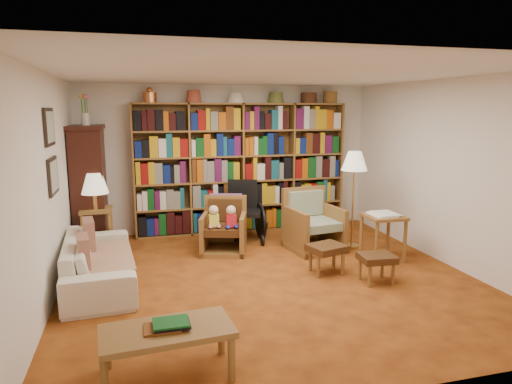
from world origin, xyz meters
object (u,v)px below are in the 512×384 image
object	(u,v)px
floor_lamp	(354,165)
armchair_sage	(312,226)
side_table_papers	(383,223)
footstool_b	(377,260)
wheelchair	(245,213)
side_table_lamp	(97,220)
sofa	(99,261)
footstool_a	(327,250)
coffee_table	(167,334)
armchair_leather	(223,228)

from	to	relation	value
floor_lamp	armchair_sage	bearing A→B (deg)	170.70
floor_lamp	side_table_papers	distance (m)	1.01
armchair_sage	footstool_b	bearing A→B (deg)	-81.10
wheelchair	side_table_lamp	bearing A→B (deg)	-176.58
armchair_sage	side_table_papers	distance (m)	1.10
sofa	side_table_papers	world-z (taller)	side_table_papers
wheelchair	footstool_a	bearing A→B (deg)	-69.48
armchair_sage	coffee_table	distance (m)	3.73
footstool_b	armchair_sage	bearing A→B (deg)	98.90
coffee_table	sofa	bearing A→B (deg)	106.67
footstool_a	coffee_table	bearing A→B (deg)	-139.96
wheelchair	footstool_b	xyz separation A→B (m)	(1.12, -2.22, -0.16)
armchair_leather	armchair_sage	distance (m)	1.35
side_table_lamp	armchair_leather	world-z (taller)	armchair_leather
side_table_papers	footstool_a	size ratio (longest dim) A/B	1.27
armchair_leather	coffee_table	distance (m)	3.28
side_table_papers	coffee_table	bearing A→B (deg)	-146.07
floor_lamp	footstool_b	distance (m)	1.77
side_table_lamp	side_table_papers	size ratio (longest dim) A/B	1.00
armchair_sage	footstool_b	size ratio (longest dim) A/B	2.07
footstool_a	sofa	bearing A→B (deg)	172.33
floor_lamp	footstool_a	xyz separation A→B (m)	(-0.84, -0.97, -0.96)
armchair_leather	wheelchair	bearing A→B (deg)	45.75
side_table_papers	armchair_sage	bearing A→B (deg)	134.38
footstool_a	floor_lamp	bearing A→B (deg)	48.89
side_table_lamp	footstool_b	distance (m)	3.97
side_table_lamp	wheelchair	xyz separation A→B (m)	(2.25, 0.13, -0.06)
armchair_sage	wheelchair	world-z (taller)	wheelchair
coffee_table	side_table_papers	bearing A→B (deg)	33.93
armchair_sage	footstool_a	xyz separation A→B (m)	(-0.22, -1.07, -0.04)
floor_lamp	footstool_b	xyz separation A→B (m)	(-0.38, -1.42, -0.98)
armchair_leather	wheelchair	world-z (taller)	wheelchair
footstool_a	coffee_table	size ratio (longest dim) A/B	0.50
sofa	side_table_lamp	bearing A→B (deg)	1.18
sofa	footstool_a	world-z (taller)	sofa
armchair_sage	footstool_a	world-z (taller)	armchair_sage
floor_lamp	sofa	bearing A→B (deg)	-170.83
footstool_a	wheelchair	bearing A→B (deg)	110.52
sofa	footstool_b	bearing A→B (deg)	-107.69
wheelchair	side_table_papers	distance (m)	2.20
sofa	armchair_leather	world-z (taller)	armchair_leather
side_table_papers	footstool_b	size ratio (longest dim) A/B	1.53
sofa	footstool_a	size ratio (longest dim) A/B	3.71
wheelchair	coffee_table	bearing A→B (deg)	-112.70
side_table_lamp	coffee_table	xyz separation A→B (m)	(0.76, -3.44, -0.15)
wheelchair	floor_lamp	xyz separation A→B (m)	(1.50, -0.79, 0.83)
armchair_sage	footstool_b	world-z (taller)	armchair_sage
side_table_lamp	coffee_table	distance (m)	3.52
armchair_sage	wheelchair	distance (m)	1.12
floor_lamp	coffee_table	size ratio (longest dim) A/B	1.38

